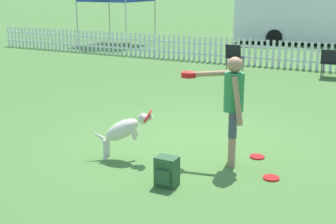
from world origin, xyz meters
The scene contains 10 objects.
ground_plane centered at (0.00, 0.00, 0.00)m, with size 240.00×240.00×0.00m, color #4C7A38.
handler_person centered at (0.93, -0.78, 0.98)m, with size 1.03×0.44×1.57m.
leaping_dog centered at (-0.54, -1.30, 0.46)m, with size 0.98×0.48×0.78m.
frisbee_near_handler centered at (1.63, -1.04, 0.01)m, with size 0.22×0.22×0.02m.
frisbee_near_dog centered at (1.23, -0.35, 0.01)m, with size 0.22×0.22×0.02m.
backpack_on_grass centered at (0.47, -1.87, 0.19)m, with size 0.28×0.25×0.39m.
picket_fence centered at (0.00, 7.72, 0.42)m, with size 24.11×0.04×0.84m.
folding_chair_blue_left centered at (1.21, 6.68, 0.48)m, with size 0.53×0.54×0.80m.
folding_chair_center centered at (-1.50, 6.34, 0.49)m, with size 0.47×0.49×0.83m.
equipment_trailer centered at (-1.66, 14.26, 1.26)m, with size 5.63×2.97×2.38m.
Camera 1 is at (3.04, -6.87, 2.53)m, focal length 50.00 mm.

